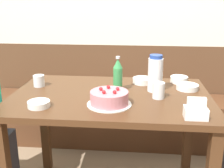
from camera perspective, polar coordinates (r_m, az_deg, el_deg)
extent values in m
cube|color=brown|center=(2.79, 1.85, -1.22)|extent=(4.80, 0.04, 0.90)
cube|color=#56331E|center=(2.67, 1.50, -7.36)|extent=(2.40, 0.38, 0.45)
cube|color=#4C2D19|center=(1.70, -0.29, -2.67)|extent=(1.19, 0.77, 0.03)
cube|color=#4C2D19|center=(2.27, -13.43, -8.44)|extent=(0.06, 0.06, 0.74)
cube|color=#4C2D19|center=(2.19, 15.23, -9.56)|extent=(0.06, 0.06, 0.74)
cylinder|color=white|center=(1.53, -0.56, -4.13)|extent=(0.24, 0.24, 0.01)
cylinder|color=#C67A84|center=(1.52, -0.56, -2.78)|extent=(0.21, 0.21, 0.07)
sphere|color=red|center=(1.47, 0.53, -1.63)|extent=(0.02, 0.02, 0.02)
sphere|color=red|center=(1.52, 1.14, -0.98)|extent=(0.02, 0.02, 0.02)
sphere|color=red|center=(1.55, -0.57, -0.60)|extent=(0.02, 0.02, 0.02)
sphere|color=red|center=(1.52, -2.28, -0.99)|extent=(0.02, 0.02, 0.02)
sphere|color=red|center=(1.47, -1.66, -1.64)|extent=(0.02, 0.02, 0.02)
cylinder|color=white|center=(1.74, 8.78, 1.83)|extent=(0.09, 0.09, 0.21)
cylinder|color=#28479E|center=(1.72, 8.95, 5.52)|extent=(0.08, 0.08, 0.02)
cylinder|color=#388E4C|center=(1.73, 1.18, 0.89)|extent=(0.06, 0.06, 0.15)
cone|color=#388E4C|center=(1.70, 1.20, 4.23)|extent=(0.06, 0.06, 0.06)
cylinder|color=silver|center=(1.69, 1.21, 5.41)|extent=(0.03, 0.03, 0.01)
cube|color=white|center=(1.42, 16.63, -5.63)|extent=(0.11, 0.08, 0.05)
cube|color=white|center=(1.40, 16.81, -3.65)|extent=(0.09, 0.03, 0.05)
cylinder|color=white|center=(1.55, -14.64, -3.95)|extent=(0.12, 0.12, 0.03)
cylinder|color=white|center=(1.92, 6.21, 0.71)|extent=(0.13, 0.13, 0.04)
cylinder|color=white|center=(1.98, 13.47, 0.91)|extent=(0.12, 0.12, 0.04)
cylinder|color=white|center=(1.84, 15.06, -0.58)|extent=(0.14, 0.14, 0.03)
cylinder|color=silver|center=(1.90, -14.62, 0.64)|extent=(0.07, 0.07, 0.07)
cylinder|color=silver|center=(1.64, 9.44, -1.28)|extent=(0.07, 0.07, 0.09)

